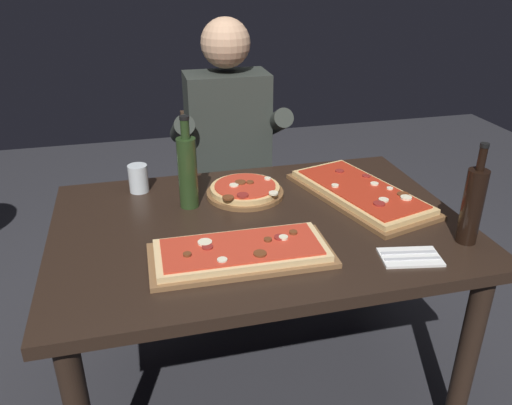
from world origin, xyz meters
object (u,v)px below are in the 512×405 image
Objects in this scene: pizza_rectangular_front at (241,252)px; diner_chair at (226,188)px; pizza_rectangular_left at (360,193)px; wine_bottle_dark at (473,205)px; seated_diner at (230,149)px; dining_table at (259,245)px; oil_bottle_amber at (188,171)px; pizza_round_far at (245,190)px; tumbler_near_camera at (139,180)px.

diner_chair is (0.16, 1.07, -0.27)m from pizza_rectangular_front.
pizza_rectangular_left is at bearing 30.39° from pizza_rectangular_front.
pizza_rectangular_left is 0.74× the size of diner_chair.
seated_diner is at bearing 118.93° from wine_bottle_dark.
wine_bottle_dark is (0.61, -0.29, 0.23)m from dining_table.
seated_diner reaches higher than pizza_rectangular_left.
oil_bottle_amber reaches higher than dining_table.
pizza_rectangular_front is at bearing -99.28° from seated_diner.
pizza_round_far is 0.89× the size of wine_bottle_dark.
tumbler_near_camera is (-1.00, 0.65, -0.08)m from wine_bottle_dark.
pizza_rectangular_left is at bearing -17.90° from tumbler_near_camera.
pizza_rectangular_front is 0.64× the size of diner_chair.
oil_bottle_amber is 0.26m from tumbler_near_camera.
seated_diner is (0.43, 0.38, -0.04)m from tumbler_near_camera.
oil_bottle_amber is 0.26× the size of seated_diner.
seated_diner is at bearing 64.78° from oil_bottle_amber.
seated_diner is at bearing -90.00° from diner_chair.
wine_bottle_dark reaches higher than pizza_round_far.
pizza_round_far is (-0.42, 0.12, -0.00)m from pizza_rectangular_left.
dining_table is 4.76× the size of pizza_round_far.
dining_table is 2.18× the size of pizza_rectangular_left.
dining_table is at bearing -92.89° from diner_chair.
tumbler_near_camera is 0.08× the size of seated_diner.
pizza_rectangular_left is 0.65m from oil_bottle_amber.
tumbler_near_camera is 0.72m from diner_chair.
tumbler_near_camera is at bearing -131.11° from diner_chair.
oil_bottle_amber is at bearing 150.41° from wine_bottle_dark.
dining_table is 0.44m from pizza_rectangular_left.
dining_table is 0.55m from tumbler_near_camera.
tumbler_near_camera is (-0.39, 0.14, 0.03)m from pizza_round_far.
oil_bottle_amber is at bearing 140.30° from dining_table.
pizza_round_far is 0.52m from seated_diner.
tumbler_near_camera reaches higher than dining_table.
pizza_rectangular_left is 1.90× the size of oil_bottle_amber.
wine_bottle_dark is at bearing -29.59° from oil_bottle_amber.
pizza_rectangular_front is 0.87× the size of pizza_rectangular_left.
tumbler_near_camera is at bearing 147.07° from wine_bottle_dark.
wine_bottle_dark is at bearing -63.64° from pizza_rectangular_left.
tumbler_near_camera is at bearing 134.15° from oil_bottle_amber.
seated_diner reaches higher than wine_bottle_dark.
oil_bottle_amber reaches higher than pizza_rectangular_left.
oil_bottle_amber is (-0.64, 0.08, 0.12)m from pizza_rectangular_left.
dining_table is at bearing -93.36° from seated_diner.
pizza_rectangular_left is 0.85m from tumbler_near_camera.
diner_chair is at bearing 86.14° from pizza_round_far.
pizza_rectangular_front is 0.64m from tumbler_near_camera.
seated_diner is (0.04, 0.51, -0.02)m from pizza_round_far.
seated_diner is at bearing 86.64° from dining_table.
tumbler_near_camera is at bearing 115.98° from pizza_rectangular_front.
pizza_rectangular_left and pizza_round_far have the same top height.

